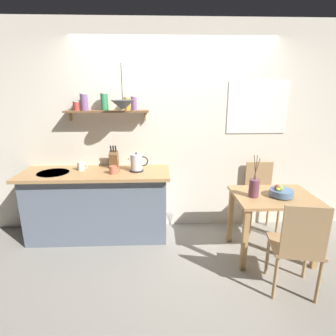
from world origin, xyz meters
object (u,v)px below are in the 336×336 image
object	(u,v)px
twig_vase	(254,188)
coffee_mug_by_sink	(81,166)
dining_chair_near	(298,244)
coffee_mug_spare	(113,170)
fruit_bowl	(281,192)
dining_chair_far	(260,193)
electric_kettle	(137,163)
pendant_lamp	(123,105)
dining_table	(273,206)
knife_block	(114,159)

from	to	relation	value
twig_vase	coffee_mug_by_sink	distance (m)	2.09
dining_chair_near	coffee_mug_spare	bearing A→B (deg)	150.01
dining_chair_near	fruit_bowl	world-z (taller)	dining_chair_near
dining_chair_far	electric_kettle	xyz separation A→B (m)	(-1.63, -0.11, 0.48)
coffee_mug_spare	dining_chair_near	bearing A→B (deg)	-29.99
twig_vase	pendant_lamp	xyz separation A→B (m)	(-1.44, 0.47, 0.86)
twig_vase	electric_kettle	size ratio (longest dim) A/B	1.85
dining_table	electric_kettle	bearing A→B (deg)	162.99
fruit_bowl	knife_block	world-z (taller)	knife_block
knife_block	dining_table	bearing A→B (deg)	-19.07
fruit_bowl	electric_kettle	size ratio (longest dim) A/B	0.99
knife_block	coffee_mug_spare	size ratio (longest dim) A/B	2.24
dining_chair_near	coffee_mug_spare	world-z (taller)	coffee_mug_spare
knife_block	coffee_mug_spare	xyz separation A→B (m)	(0.03, -0.27, -0.07)
fruit_bowl	coffee_mug_spare	world-z (taller)	coffee_mug_spare
coffee_mug_by_sink	coffee_mug_spare	size ratio (longest dim) A/B	0.99
coffee_mug_by_sink	dining_chair_near	bearing A→B (deg)	-28.45
fruit_bowl	dining_table	bearing A→B (deg)	144.96
knife_block	pendant_lamp	xyz separation A→B (m)	(0.17, -0.20, 0.69)
dining_table	dining_chair_far	bearing A→B (deg)	82.81
pendant_lamp	fruit_bowl	bearing A→B (deg)	-15.52
knife_block	coffee_mug_by_sink	bearing A→B (deg)	-165.77
fruit_bowl	pendant_lamp	world-z (taller)	pendant_lamp
knife_block	coffee_mug_spare	world-z (taller)	knife_block
dining_chair_near	coffee_mug_spare	distance (m)	2.12
twig_vase	pendant_lamp	size ratio (longest dim) A/B	0.91
coffee_mug_spare	fruit_bowl	bearing A→B (deg)	-12.36
pendant_lamp	knife_block	bearing A→B (deg)	130.42
dining_chair_far	coffee_mug_by_sink	world-z (taller)	coffee_mug_by_sink
fruit_bowl	dining_chair_near	bearing A→B (deg)	-97.92
fruit_bowl	knife_block	distance (m)	2.04
dining_table	pendant_lamp	distance (m)	2.06
coffee_mug_spare	pendant_lamp	xyz separation A→B (m)	(0.14, 0.07, 0.75)
fruit_bowl	pendant_lamp	size ratio (longest dim) A/B	0.49
twig_vase	coffee_mug_by_sink	xyz separation A→B (m)	(-2.01, 0.57, 0.11)
dining_table	dining_chair_near	xyz separation A→B (m)	(-0.03, -0.66, -0.07)
electric_kettle	pendant_lamp	world-z (taller)	pendant_lamp
dining_table	coffee_mug_by_sink	xyz separation A→B (m)	(-2.25, 0.54, 0.34)
dining_table	coffee_mug_by_sink	world-z (taller)	coffee_mug_by_sink
electric_kettle	pendant_lamp	distance (m)	0.71
electric_kettle	knife_block	bearing A→B (deg)	151.12
twig_vase	coffee_mug_spare	distance (m)	1.64
dining_table	coffee_mug_spare	bearing A→B (deg)	168.41
coffee_mug_spare	twig_vase	bearing A→B (deg)	-14.27
dining_chair_far	knife_block	size ratio (longest dim) A/B	3.17
dining_table	knife_block	distance (m)	2.01
dining_chair_near	knife_block	bearing A→B (deg)	144.44
dining_chair_far	twig_vase	world-z (taller)	twig_vase
dining_chair_near	dining_chair_far	bearing A→B (deg)	85.10
pendant_lamp	twig_vase	bearing A→B (deg)	-18.18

